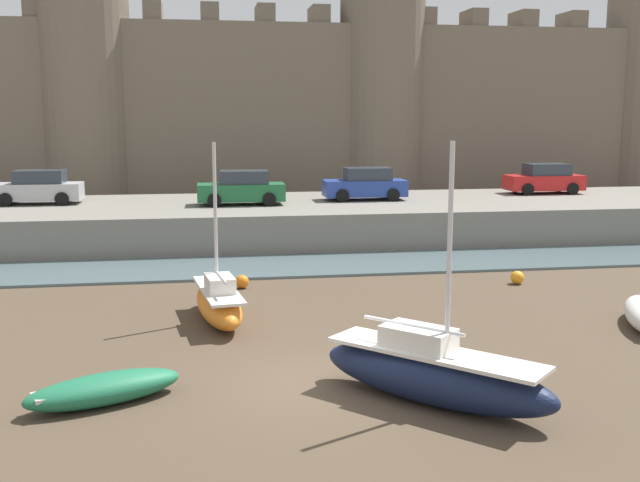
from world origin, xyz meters
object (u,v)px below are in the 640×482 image
object	(u,v)px
rowboat_foreground_centre	(104,388)
mooring_buoy_mid_mud	(517,277)
car_quay_centre_west	(38,188)
sailboat_midflat_right	(219,302)
sailboat_midflat_centre	(433,373)
car_quay_east	(242,188)
mooring_buoy_near_shore	(242,282)
car_quay_centre_east	(365,184)
car_quay_west	(545,179)

from	to	relation	value
rowboat_foreground_centre	mooring_buoy_mid_mud	size ratio (longest dim) A/B	7.18
rowboat_foreground_centre	car_quay_centre_west	xyz separation A→B (m)	(-5.59, 22.06, 2.17)
sailboat_midflat_right	sailboat_midflat_centre	distance (m)	8.14
mooring_buoy_mid_mud	car_quay_east	distance (m)	14.47
rowboat_foreground_centre	mooring_buoy_near_shore	bearing A→B (deg)	71.33
mooring_buoy_mid_mud	car_quay_centre_east	size ratio (longest dim) A/B	0.11
rowboat_foreground_centre	car_quay_centre_east	xyz separation A→B (m)	(10.26, 21.35, 2.17)
car_quay_east	car_quay_centre_west	bearing A→B (deg)	169.47
mooring_buoy_near_shore	car_quay_east	xyz separation A→B (m)	(0.60, 10.16, 2.27)
rowboat_foreground_centre	mooring_buoy_near_shore	world-z (taller)	rowboat_foreground_centre
mooring_buoy_mid_mud	car_quay_centre_east	xyz separation A→B (m)	(-2.85, 12.11, 2.27)
rowboat_foreground_centre	mooring_buoy_mid_mud	distance (m)	16.04
sailboat_midflat_centre	car_quay_centre_east	world-z (taller)	sailboat_midflat_centre
rowboat_foreground_centre	car_quay_centre_east	world-z (taller)	car_quay_centre_east
sailboat_midflat_right	sailboat_midflat_centre	world-z (taller)	sailboat_midflat_centre
mooring_buoy_near_shore	car_quay_centre_west	distance (m)	15.13
rowboat_foreground_centre	car_quay_centre_west	size ratio (longest dim) A/B	0.82
sailboat_midflat_centre	car_quay_east	xyz separation A→B (m)	(-2.72, 21.31, 1.85)
sailboat_midflat_centre	rowboat_foreground_centre	distance (m)	6.83
mooring_buoy_mid_mud	car_quay_west	distance (m)	15.73
rowboat_foreground_centre	car_quay_east	distance (m)	20.79
car_quay_west	car_quay_centre_east	bearing A→B (deg)	-171.45
mooring_buoy_mid_mud	car_quay_west	bearing A→B (deg)	61.36
rowboat_foreground_centre	car_quay_west	world-z (taller)	car_quay_west
sailboat_midflat_right	car_quay_centre_east	distance (m)	17.37
rowboat_foreground_centre	car_quay_east	bearing A→B (deg)	78.79
mooring_buoy_near_shore	car_quay_centre_east	bearing A→B (deg)	58.68
car_quay_east	car_quay_west	world-z (taller)	same
rowboat_foreground_centre	car_quay_centre_west	distance (m)	22.86
rowboat_foreground_centre	car_quay_centre_west	world-z (taller)	car_quay_centre_west
sailboat_midflat_right	mooring_buoy_mid_mud	size ratio (longest dim) A/B	10.94
car_quay_centre_west	sailboat_midflat_centre	bearing A→B (deg)	-61.90
car_quay_centre_east	car_quay_centre_west	world-z (taller)	same
sailboat_midflat_right	car_quay_east	xyz separation A→B (m)	(1.50, 14.35, 1.91)
mooring_buoy_mid_mud	car_quay_centre_west	xyz separation A→B (m)	(-18.70, 12.82, 2.27)
car_quay_centre_east	car_quay_west	distance (m)	10.43
mooring_buoy_near_shore	car_quay_centre_east	distance (m)	13.35
sailboat_midflat_centre	car_quay_centre_east	distance (m)	22.74
sailboat_midflat_centre	mooring_buoy_near_shore	world-z (taller)	sailboat_midflat_centre
mooring_buoy_mid_mud	car_quay_east	xyz separation A→B (m)	(-9.09, 11.03, 2.27)
rowboat_foreground_centre	car_quay_east	size ratio (longest dim) A/B	0.82
sailboat_midflat_right	sailboat_midflat_centre	bearing A→B (deg)	-58.73
sailboat_midflat_right	car_quay_west	world-z (taller)	sailboat_midflat_right
mooring_buoy_mid_mud	car_quay_centre_west	size ratio (longest dim) A/B	0.11
car_quay_centre_west	sailboat_midflat_right	bearing A→B (deg)	-63.33
sailboat_midflat_centre	car_quay_east	world-z (taller)	sailboat_midflat_centre
sailboat_midflat_right	sailboat_midflat_centre	xyz separation A→B (m)	(4.23, -6.96, 0.07)
car_quay_centre_east	car_quay_west	world-z (taller)	same
mooring_buoy_near_shore	car_quay_east	distance (m)	10.43
sailboat_midflat_right	car_quay_centre_west	size ratio (longest dim) A/B	1.25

